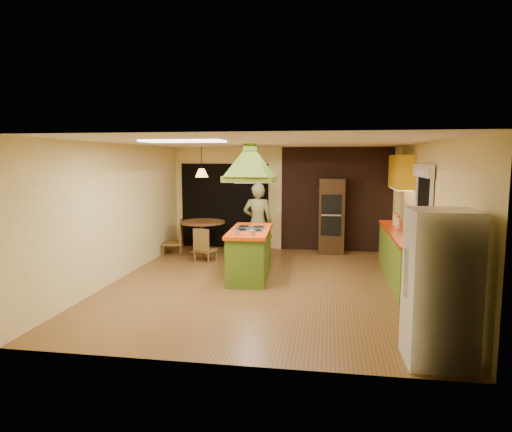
% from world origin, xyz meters
% --- Properties ---
extents(ground, '(6.50, 6.50, 0.00)m').
position_xyz_m(ground, '(0.00, 0.00, 0.00)').
color(ground, brown).
rests_on(ground, ground).
extents(room_walls, '(5.50, 6.50, 6.50)m').
position_xyz_m(room_walls, '(0.00, 0.00, 1.25)').
color(room_walls, '#FCF1B4').
rests_on(room_walls, ground).
extents(ceiling_plane, '(6.50, 6.50, 0.00)m').
position_xyz_m(ceiling_plane, '(0.00, 0.00, 2.50)').
color(ceiling_plane, silver).
rests_on(ceiling_plane, room_walls).
extents(brick_panel, '(2.64, 0.03, 2.50)m').
position_xyz_m(brick_panel, '(1.25, 3.23, 1.25)').
color(brick_panel, '#381E14').
rests_on(brick_panel, ground).
extents(nook_opening, '(2.20, 0.03, 2.10)m').
position_xyz_m(nook_opening, '(-1.50, 3.23, 1.05)').
color(nook_opening, black).
rests_on(nook_opening, ground).
extents(right_counter, '(0.62, 3.05, 0.92)m').
position_xyz_m(right_counter, '(2.45, 0.60, 0.46)').
color(right_counter, olive).
rests_on(right_counter, ground).
extents(upper_cabinets, '(0.34, 1.40, 0.70)m').
position_xyz_m(upper_cabinets, '(2.57, 2.20, 1.95)').
color(upper_cabinets, yellow).
rests_on(upper_cabinets, room_walls).
extents(window_right, '(0.12, 1.35, 1.06)m').
position_xyz_m(window_right, '(2.70, 0.40, 1.77)').
color(window_right, black).
rests_on(window_right, room_walls).
extents(fluor_panel, '(1.20, 0.60, 0.03)m').
position_xyz_m(fluor_panel, '(-1.10, -1.20, 2.48)').
color(fluor_panel, white).
rests_on(fluor_panel, ceiling_plane).
extents(kitchen_island, '(0.84, 1.86, 0.93)m').
position_xyz_m(kitchen_island, '(-0.38, 0.46, 0.46)').
color(kitchen_island, '#53771D').
rests_on(kitchen_island, ground).
extents(range_hood, '(0.96, 0.71, 0.78)m').
position_xyz_m(range_hood, '(-0.38, 0.46, 2.25)').
color(range_hood, '#566F1B').
rests_on(range_hood, ceiling_plane).
extents(man, '(0.64, 0.44, 1.71)m').
position_xyz_m(man, '(-0.43, 1.72, 0.86)').
color(man, brown).
rests_on(man, ground).
extents(refrigerator, '(0.72, 0.68, 1.69)m').
position_xyz_m(refrigerator, '(2.28, -2.81, 0.85)').
color(refrigerator, white).
rests_on(refrigerator, ground).
extents(wall_oven, '(0.62, 0.63, 1.77)m').
position_xyz_m(wall_oven, '(1.13, 2.95, 0.89)').
color(wall_oven, '#412A14').
rests_on(wall_oven, ground).
extents(dining_table, '(1.05, 1.05, 0.78)m').
position_xyz_m(dining_table, '(-1.82, 2.29, 0.55)').
color(dining_table, brown).
rests_on(dining_table, ground).
extents(chair_left, '(0.54, 0.54, 0.82)m').
position_xyz_m(chair_left, '(-2.52, 2.19, 0.41)').
color(chair_left, brown).
rests_on(chair_left, ground).
extents(chair_near, '(0.49, 0.49, 0.73)m').
position_xyz_m(chair_near, '(-1.57, 1.64, 0.37)').
color(chair_near, brown).
rests_on(chair_near, ground).
extents(pendant_lamp, '(0.39, 0.39, 0.19)m').
position_xyz_m(pendant_lamp, '(-1.82, 2.29, 1.90)').
color(pendant_lamp, '#FF9E3F').
rests_on(pendant_lamp, ceiling_plane).
extents(canister_large, '(0.16, 0.16, 0.21)m').
position_xyz_m(canister_large, '(2.40, 1.36, 1.03)').
color(canister_large, beige).
rests_on(canister_large, right_counter).
extents(canister_medium, '(0.16, 0.16, 0.19)m').
position_xyz_m(canister_medium, '(2.40, 1.08, 1.01)').
color(canister_medium, beige).
rests_on(canister_medium, right_counter).
extents(canister_small, '(0.14, 0.14, 0.16)m').
position_xyz_m(canister_small, '(2.40, 1.45, 1.00)').
color(canister_small, beige).
rests_on(canister_small, right_counter).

